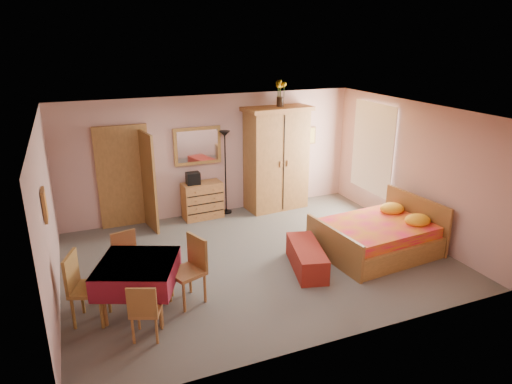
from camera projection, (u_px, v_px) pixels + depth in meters
name	position (u px, v px, depth m)	size (l,w,h in m)	color
floor	(257.00, 259.00, 8.10)	(6.50, 6.50, 0.00)	#5E5953
ceiling	(257.00, 112.00, 7.25)	(6.50, 6.50, 0.00)	brown
wall_back	(213.00, 155.00, 9.86)	(6.50, 0.10, 2.60)	tan
wall_front	(337.00, 251.00, 5.49)	(6.50, 0.10, 2.60)	tan
wall_left	(47.00, 218.00, 6.50)	(0.10, 5.00, 2.60)	tan
wall_right	(412.00, 169.00, 8.85)	(0.10, 5.00, 2.60)	tan
doorway	(124.00, 178.00, 9.24)	(1.06, 0.12, 2.15)	#9E6B35
window	(373.00, 148.00, 9.84)	(0.08, 1.40, 1.95)	white
picture_left	(44.00, 205.00, 5.86)	(0.04, 0.32, 0.42)	orange
picture_back	(310.00, 136.00, 10.60)	(0.30, 0.04, 0.40)	#D8BF59
chest_of_drawers	(202.00, 200.00, 9.81)	(0.84, 0.42, 0.79)	#A86B38
wall_mirror	(198.00, 146.00, 9.62)	(1.01, 0.05, 0.80)	white
stereo	(193.00, 178.00, 9.56)	(0.28, 0.20, 0.26)	black
floor_lamp	(226.00, 173.00, 9.92)	(0.24, 0.24, 1.85)	black
wardrobe	(276.00, 159.00, 10.16)	(1.47, 0.76, 2.31)	#9B6634
sunflower_vase	(280.00, 93.00, 9.72)	(0.22, 0.22, 0.56)	yellow
bed	(376.00, 228.00, 8.22)	(2.01, 1.58, 0.93)	#E81647
bench	(307.00, 257.00, 7.70)	(0.46, 1.24, 0.41)	maroon
dining_table	(139.00, 286.00, 6.48)	(1.05, 1.05, 0.77)	maroon
chair_south	(146.00, 309.00, 5.89)	(0.37, 0.37, 0.82)	#AB703A
chair_north	(129.00, 261.00, 7.11)	(0.39, 0.39, 0.87)	brown
chair_west	(89.00, 288.00, 6.20)	(0.46, 0.46, 1.02)	#A47637
chair_east	(186.00, 272.00, 6.64)	(0.46, 0.46, 1.01)	#A76A38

